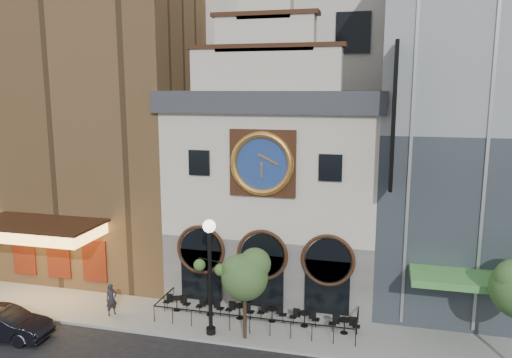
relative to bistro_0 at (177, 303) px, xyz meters
The scene contains 16 objects.
ground 5.48m from the bistro_0, 30.83° to the right, with size 120.00×120.00×0.00m, color black.
sidewalk 4.72m from the bistro_0, ahead, with size 44.00×5.00×0.15m, color gray.
clock_building 9.17m from the bistro_0, 47.07° to the left, with size 12.60×8.78×18.65m.
theater_building 16.26m from the bistro_0, 139.26° to the left, with size 14.00×15.60×25.00m.
retail_building 21.33m from the bistro_0, 22.15° to the left, with size 14.00×14.40×20.00m.
cafe_railing 4.69m from the bistro_0, ahead, with size 10.60×2.60×0.90m, color black, non-canonical shape.
bistro_0 is the anchor object (origin of this frame).
bistro_1 2.00m from the bistro_0, ahead, with size 1.58×0.68×0.90m.
bistro_2 3.72m from the bistro_0, ahead, with size 1.58×0.68×0.90m.
bistro_3 5.49m from the bistro_0, ahead, with size 1.58×0.68×0.90m.
bistro_4 7.26m from the bistro_0, ahead, with size 1.58×0.68×0.90m.
bistro_5 9.35m from the bistro_0, ahead, with size 1.58×0.68×0.90m.
car_left 8.76m from the bistro_0, 146.33° to the right, with size 1.65×4.72×1.56m, color black.
pedestrian 3.57m from the bistro_0, 156.94° to the right, with size 0.65×0.42×1.77m, color black.
lamppost 4.75m from the bistro_0, 37.04° to the right, with size 1.86×1.00×6.00m.
tree_left 5.83m from the bistro_0, 24.01° to the right, with size 2.40×2.32×4.63m.
Camera 1 is at (6.19, -21.61, 12.43)m, focal length 35.00 mm.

